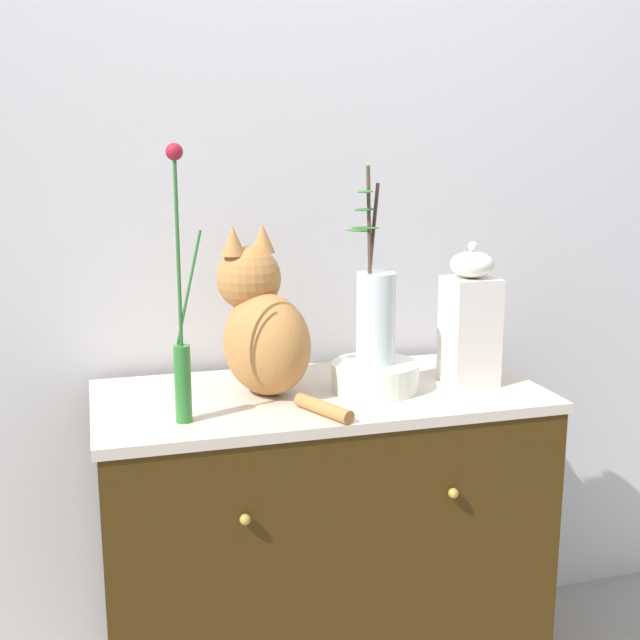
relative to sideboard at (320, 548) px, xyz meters
name	(u,v)px	position (x,y,z in m)	size (l,w,h in m)	color
wall_back	(287,197)	(0.00, 0.33, 0.88)	(4.40, 0.08, 2.60)	silver
sideboard	(320,548)	(0.00, 0.00, 0.00)	(1.10, 0.54, 0.84)	#3D280B
cat_sitting	(262,325)	(-0.14, 0.03, 0.59)	(0.27, 0.43, 0.41)	#B47840
vase_slim_green	(181,338)	(-0.35, -0.13, 0.61)	(0.07, 0.04, 0.60)	#307831
bowl_porcelain	(375,376)	(0.13, -0.02, 0.46)	(0.22, 0.22, 0.07)	white
vase_glass_clear	(375,313)	(0.13, -0.02, 0.62)	(0.12, 0.14, 0.48)	silver
jar_lidded_porcelain	(470,320)	(0.38, -0.03, 0.59)	(0.12, 0.12, 0.36)	silver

